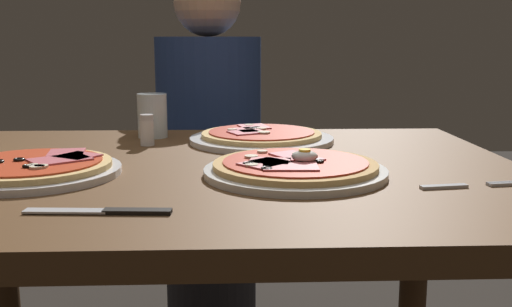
# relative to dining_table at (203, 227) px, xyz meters

# --- Properties ---
(dining_table) EXTENTS (1.16, 0.87, 0.75)m
(dining_table) POSITION_rel_dining_table_xyz_m (0.00, 0.00, 0.00)
(dining_table) COLOR brown
(dining_table) RESTS_ON ground
(pizza_foreground) EXTENTS (0.31, 0.31, 0.05)m
(pizza_foreground) POSITION_rel_dining_table_xyz_m (0.16, -0.08, 0.13)
(pizza_foreground) COLOR white
(pizza_foreground) RESTS_ON dining_table
(pizza_across_left) EXTENTS (0.32, 0.32, 0.03)m
(pizza_across_left) POSITION_rel_dining_table_xyz_m (0.12, 0.25, 0.13)
(pizza_across_left) COLOR white
(pizza_across_left) RESTS_ON dining_table
(pizza_across_right) EXTENTS (0.30, 0.30, 0.03)m
(pizza_across_right) POSITION_rel_dining_table_xyz_m (-0.28, -0.06, 0.13)
(pizza_across_right) COLOR white
(pizza_across_right) RESTS_ON dining_table
(water_glass_far) EXTENTS (0.07, 0.07, 0.10)m
(water_glass_far) POSITION_rel_dining_table_xyz_m (-0.13, 0.33, 0.16)
(water_glass_far) COLOR silver
(water_glass_far) RESTS_ON dining_table
(fork) EXTENTS (0.16, 0.04, 0.00)m
(fork) POSITION_rel_dining_table_xyz_m (0.41, -0.17, 0.12)
(fork) COLOR silver
(fork) RESTS_ON dining_table
(knife) EXTENTS (0.20, 0.03, 0.01)m
(knife) POSITION_rel_dining_table_xyz_m (-0.11, -0.29, 0.12)
(knife) COLOR silver
(knife) RESTS_ON dining_table
(salt_shaker) EXTENTS (0.03, 0.03, 0.07)m
(salt_shaker) POSITION_rel_dining_table_xyz_m (-0.13, 0.22, 0.15)
(salt_shaker) COLOR white
(salt_shaker) RESTS_ON dining_table
(diner_person) EXTENTS (0.32, 0.32, 1.18)m
(diner_person) POSITION_rel_dining_table_xyz_m (-0.02, 0.77, -0.07)
(diner_person) COLOR black
(diner_person) RESTS_ON ground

